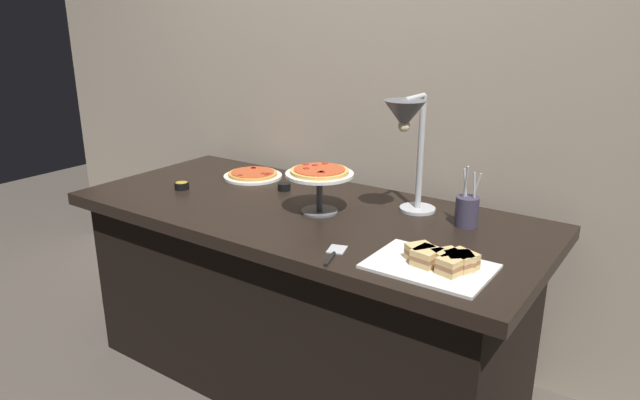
{
  "coord_description": "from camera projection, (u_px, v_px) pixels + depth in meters",
  "views": [
    {
      "loc": [
        1.29,
        -1.73,
        1.5
      ],
      "look_at": [
        0.08,
        0.0,
        0.81
      ],
      "focal_mm": 32.24,
      "sensor_mm": 36.0,
      "label": 1
    }
  ],
  "objects": [
    {
      "name": "ground_plane",
      "position": [
        305.0,
        372.0,
        2.52
      ],
      "size": [
        8.0,
        8.0,
        0.0
      ],
      "primitive_type": "plane",
      "color": "#4C443D"
    },
    {
      "name": "back_wall",
      "position": [
        369.0,
        84.0,
        2.53
      ],
      "size": [
        4.4,
        0.04,
        2.4
      ],
      "primitive_type": "cube",
      "color": "tan",
      "rests_on": "ground_plane"
    },
    {
      "name": "buffet_table",
      "position": [
        304.0,
        293.0,
        2.4
      ],
      "size": [
        1.9,
        0.84,
        0.76
      ],
      "color": "black",
      "rests_on": "ground_plane"
    },
    {
      "name": "heat_lamp",
      "position": [
        407.0,
        127.0,
        2.05
      ],
      "size": [
        0.15,
        0.3,
        0.46
      ],
      "color": "#B7BABF",
      "rests_on": "buffet_table"
    },
    {
      "name": "pizza_plate_front",
      "position": [
        253.0,
        175.0,
        2.7
      ],
      "size": [
        0.27,
        0.27,
        0.03
      ],
      "color": "white",
      "rests_on": "buffet_table"
    },
    {
      "name": "pizza_plate_center",
      "position": [
        320.0,
        177.0,
        2.2
      ],
      "size": [
        0.26,
        0.26,
        0.18
      ],
      "color": "#595B60",
      "rests_on": "buffet_table"
    },
    {
      "name": "sandwich_platter",
      "position": [
        439.0,
        262.0,
        1.73
      ],
      "size": [
        0.37,
        0.26,
        0.06
      ],
      "color": "white",
      "rests_on": "buffet_table"
    },
    {
      "name": "sauce_cup_near",
      "position": [
        284.0,
        186.0,
        2.5
      ],
      "size": [
        0.06,
        0.06,
        0.03
      ],
      "color": "black",
      "rests_on": "buffet_table"
    },
    {
      "name": "sauce_cup_far",
      "position": [
        182.0,
        185.0,
        2.52
      ],
      "size": [
        0.06,
        0.06,
        0.03
      ],
      "color": "black",
      "rests_on": "buffet_table"
    },
    {
      "name": "utensil_holder",
      "position": [
        467.0,
        211.0,
        2.07
      ],
      "size": [
        0.08,
        0.08,
        0.23
      ],
      "color": "#383347",
      "rests_on": "buffet_table"
    },
    {
      "name": "serving_spatula",
      "position": [
        334.0,
        254.0,
        1.84
      ],
      "size": [
        0.08,
        0.17,
        0.01
      ],
      "color": "#B7BABF",
      "rests_on": "buffet_table"
    }
  ]
}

